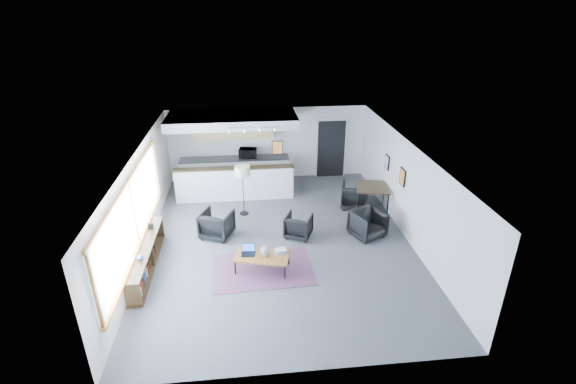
{
  "coord_description": "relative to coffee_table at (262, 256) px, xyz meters",
  "views": [
    {
      "loc": [
        -0.81,
        -9.81,
        5.97
      ],
      "look_at": [
        0.29,
        0.4,
        1.25
      ],
      "focal_mm": 26.0,
      "sensor_mm": 36.0,
      "label": 1
    }
  ],
  "objects": [
    {
      "name": "dining_table",
      "position": [
        3.52,
        2.78,
        0.36
      ],
      "size": [
        1.15,
        1.15,
        0.83
      ],
      "rotation": [
        0.0,
        0.0,
        -0.19
      ],
      "color": "#332311",
      "rests_on": "floor"
    },
    {
      "name": "room",
      "position": [
        0.52,
        1.34,
        0.91
      ],
      "size": [
        7.02,
        9.02,
        2.62
      ],
      "color": "#4C4C4F",
      "rests_on": "ground"
    },
    {
      "name": "dining_chair_far",
      "position": [
        3.08,
        3.11,
        -0.03
      ],
      "size": [
        0.87,
        0.84,
        0.72
      ],
      "primitive_type": "imported",
      "rotation": [
        0.0,
        0.0,
        2.84
      ],
      "color": "black",
      "rests_on": "floor"
    },
    {
      "name": "floor_lamp",
      "position": [
        -0.41,
        2.99,
        0.97
      ],
      "size": [
        0.55,
        0.55,
        1.57
      ],
      "rotation": [
        0.0,
        0.0,
        -0.25
      ],
      "color": "black",
      "rests_on": "floor"
    },
    {
      "name": "kitchenette",
      "position": [
        -0.68,
        5.05,
        0.99
      ],
      "size": [
        4.2,
        1.96,
        2.6
      ],
      "color": "white",
      "rests_on": "floor"
    },
    {
      "name": "console",
      "position": [
        -2.78,
        0.3,
        -0.07
      ],
      "size": [
        0.35,
        3.0,
        0.8
      ],
      "color": "#332311",
      "rests_on": "floor"
    },
    {
      "name": "wall_art_upper",
      "position": [
        3.99,
        3.04,
        1.11
      ],
      "size": [
        0.03,
        0.34,
        0.44
      ],
      "color": "black",
      "rests_on": "room"
    },
    {
      "name": "wall_art_lower",
      "position": [
        3.99,
        1.74,
        1.16
      ],
      "size": [
        0.03,
        0.38,
        0.48
      ],
      "color": "black",
      "rests_on": "room"
    },
    {
      "name": "book_stack",
      "position": [
        0.46,
        0.07,
        0.07
      ],
      "size": [
        0.34,
        0.29,
        0.09
      ],
      "rotation": [
        0.0,
        0.0,
        0.19
      ],
      "color": "silver",
      "rests_on": "coffee_table"
    },
    {
      "name": "armchair_left",
      "position": [
        -1.17,
        1.74,
        0.02
      ],
      "size": [
        1.02,
        0.99,
        0.82
      ],
      "primitive_type": "imported",
      "rotation": [
        0.0,
        0.0,
        2.76
      ],
      "color": "black",
      "rests_on": "floor"
    },
    {
      "name": "microwave",
      "position": [
        -0.22,
        5.49,
        0.74
      ],
      "size": [
        0.64,
        0.42,
        0.4
      ],
      "primitive_type": "imported",
      "rotation": [
        0.0,
        0.0,
        -0.17
      ],
      "color": "black",
      "rests_on": "kitchenette"
    },
    {
      "name": "coffee_table",
      "position": [
        0.0,
        0.0,
        0.0
      ],
      "size": [
        1.43,
        1.01,
        0.42
      ],
      "rotation": [
        0.0,
        0.0,
        -0.26
      ],
      "color": "brown",
      "rests_on": "floor"
    },
    {
      "name": "kilim_rug",
      "position": [
        0.0,
        0.0,
        -0.39
      ],
      "size": [
        2.49,
        1.76,
        0.01
      ],
      "rotation": [
        0.0,
        0.0,
        0.05
      ],
      "color": "#532E45",
      "rests_on": "floor"
    },
    {
      "name": "armchair_right",
      "position": [
        1.08,
        1.5,
        -0.04
      ],
      "size": [
        0.88,
        0.86,
        0.7
      ],
      "primitive_type": "imported",
      "rotation": [
        0.0,
        0.0,
        2.73
      ],
      "color": "black",
      "rests_on": "floor"
    },
    {
      "name": "ceramic_pot",
      "position": [
        0.08,
        -0.02,
        0.16
      ],
      "size": [
        0.25,
        0.25,
        0.25
      ],
      "rotation": [
        0.0,
        0.0,
        0.12
      ],
      "color": "gray",
      "rests_on": "coffee_table"
    },
    {
      "name": "dining_chair_near",
      "position": [
        2.98,
        1.3,
        -0.04
      ],
      "size": [
        0.9,
        0.87,
        0.71
      ],
      "primitive_type": "imported",
      "rotation": [
        0.0,
        0.0,
        0.44
      ],
      "color": "black",
      "rests_on": "floor"
    },
    {
      "name": "coaster",
      "position": [
        0.04,
        -0.2,
        0.03
      ],
      "size": [
        0.1,
        0.1,
        0.01
      ],
      "rotation": [
        0.0,
        0.0,
        -0.13
      ],
      "color": "#E5590C",
      "rests_on": "coffee_table"
    },
    {
      "name": "window",
      "position": [
        -2.95,
        0.44,
        1.06
      ],
      "size": [
        0.1,
        5.95,
        1.66
      ],
      "color": "#8CBFFF",
      "rests_on": "room"
    },
    {
      "name": "track_light",
      "position": [
        -0.07,
        3.54,
        2.14
      ],
      "size": [
        1.6,
        0.07,
        0.15
      ],
      "color": "silver",
      "rests_on": "room"
    },
    {
      "name": "doorway",
      "position": [
        2.82,
        5.77,
        0.68
      ],
      "size": [
        1.1,
        0.12,
        2.15
      ],
      "color": "black",
      "rests_on": "room"
    },
    {
      "name": "laptop",
      "position": [
        -0.33,
        0.11,
        0.1
      ],
      "size": [
        0.35,
        0.3,
        0.24
      ],
      "rotation": [
        0.0,
        0.0,
        -0.09
      ],
      "color": "black",
      "rests_on": "coffee_table"
    }
  ]
}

